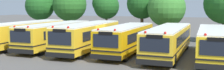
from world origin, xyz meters
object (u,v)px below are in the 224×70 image
object	(u,v)px
school_bus_1	(56,34)
tree_3	(141,4)
school_bus_3	(127,38)
tree_1	(70,4)
school_bus_4	(169,40)
tree_4	(166,7)
tree_0	(41,6)
school_bus_0	(26,33)
school_bus_2	(89,36)
tree_2	(105,5)
school_bus_5	(214,42)

from	to	relation	value
school_bus_1	tree_3	size ratio (longest dim) A/B	1.68
school_bus_3	tree_1	distance (m)	16.99
school_bus_4	tree_4	bearing A→B (deg)	-78.02
tree_0	tree_1	bearing A→B (deg)	2.82
school_bus_0	tree_4	distance (m)	16.59
school_bus_3	tree_0	world-z (taller)	tree_0
school_bus_0	tree_0	world-z (taller)	tree_0
school_bus_0	school_bus_2	bearing A→B (deg)	176.78
school_bus_4	tree_1	distance (m)	19.79
school_bus_2	tree_3	distance (m)	12.27
tree_0	tree_2	world-z (taller)	tree_0
school_bus_0	school_bus_3	distance (m)	11.51
tree_3	school_bus_5	bearing A→B (deg)	-52.16
school_bus_4	tree_4	world-z (taller)	tree_4
school_bus_2	tree_2	world-z (taller)	tree_2
school_bus_0	tree_2	bearing A→B (deg)	-111.99
tree_2	school_bus_1	bearing A→B (deg)	-93.66
school_bus_2	tree_2	distance (m)	12.63
school_bus_4	tree_2	bearing A→B (deg)	-46.14
school_bus_0	school_bus_3	bearing A→B (deg)	177.56
tree_3	school_bus_4	bearing A→B (deg)	-64.35
school_bus_1	tree_2	world-z (taller)	tree_2
school_bus_3	tree_3	bearing A→B (deg)	-80.98
tree_0	tree_1	distance (m)	4.94
school_bus_5	tree_3	world-z (taller)	tree_3
tree_3	tree_4	xyz separation A→B (m)	(3.64, -2.03, -0.46)
tree_1	tree_2	world-z (taller)	tree_1
school_bus_4	school_bus_5	distance (m)	3.67
school_bus_0	school_bus_3	size ratio (longest dim) A/B	1.14
school_bus_4	tree_3	xyz separation A→B (m)	(-5.49, 11.42, 3.22)
school_bus_4	tree_1	xyz separation A→B (m)	(-16.15, 11.00, 3.14)
tree_0	tree_1	world-z (taller)	tree_1
school_bus_4	school_bus_5	xyz separation A→B (m)	(3.65, -0.34, -0.01)
school_bus_1	school_bus_5	distance (m)	15.24
school_bus_1	school_bus_3	bearing A→B (deg)	176.58
school_bus_5	tree_0	xyz separation A→B (m)	(-24.73, 11.10, 2.86)
school_bus_0	school_bus_3	world-z (taller)	school_bus_0
school_bus_5	school_bus_4	bearing A→B (deg)	-6.58
school_bus_0	tree_0	distance (m)	12.47
school_bus_3	tree_0	size ratio (longest dim) A/B	1.56
tree_1	tree_4	distance (m)	14.39
school_bus_1	school_bus_5	bearing A→B (deg)	177.47
school_bus_3	tree_0	bearing A→B (deg)	-31.72
tree_0	tree_4	world-z (taller)	tree_0
school_bus_1	tree_4	bearing A→B (deg)	-137.16
school_bus_5	tree_3	xyz separation A→B (m)	(-9.14, 11.77, 3.23)
school_bus_1	school_bus_4	bearing A→B (deg)	178.61
school_bus_3	tree_0	xyz separation A→B (m)	(-17.29, 10.99, 2.84)
school_bus_1	tree_4	world-z (taller)	tree_4
tree_3	tree_4	size ratio (longest dim) A/B	1.05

